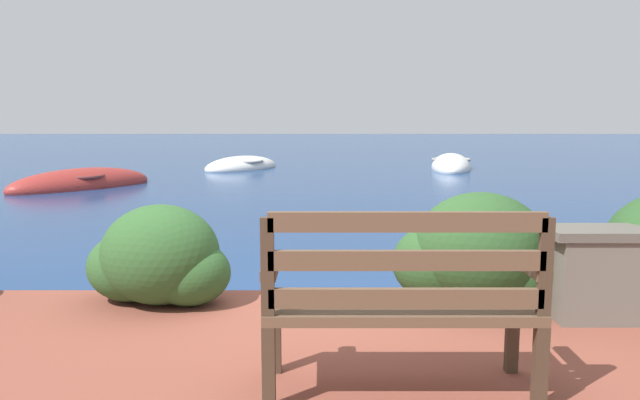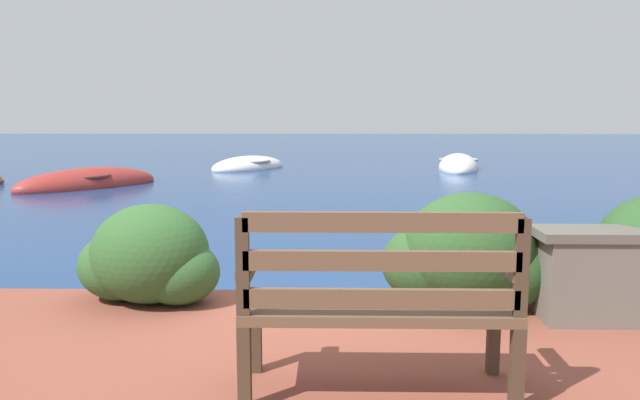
# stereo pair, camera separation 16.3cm
# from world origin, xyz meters

# --- Properties ---
(ground_plane) EXTENTS (80.00, 80.00, 0.00)m
(ground_plane) POSITION_xyz_m (0.00, 0.00, 0.00)
(ground_plane) COLOR navy
(park_bench) EXTENTS (1.32, 0.48, 0.93)m
(park_bench) POSITION_xyz_m (0.39, -1.78, 0.70)
(park_bench) COLOR #433123
(park_bench) RESTS_ON patio_terrace
(hedge_clump_left) EXTENTS (1.05, 0.76, 0.71)m
(hedge_clump_left) POSITION_xyz_m (-1.15, -0.31, 0.53)
(hedge_clump_left) COLOR #2D5628
(hedge_clump_left) RESTS_ON patio_terrace
(hedge_clump_centre) EXTENTS (1.18, 0.85, 0.80)m
(hedge_clump_centre) POSITION_xyz_m (1.12, -0.33, 0.57)
(hedge_clump_centre) COLOR #284C23
(hedge_clump_centre) RESTS_ON patio_terrace
(rowboat_nearest) EXTENTS (2.81, 3.06, 0.72)m
(rowboat_nearest) POSITION_xyz_m (-5.00, 8.31, 0.06)
(rowboat_nearest) COLOR #9E2D28
(rowboat_nearest) RESTS_ON ground_plane
(rowboat_mid) EXTENTS (2.48, 2.79, 0.63)m
(rowboat_mid) POSITION_xyz_m (-2.18, 12.60, 0.06)
(rowboat_mid) COLOR silver
(rowboat_mid) RESTS_ON ground_plane
(rowboat_far) EXTENTS (1.62, 3.20, 0.74)m
(rowboat_far) POSITION_xyz_m (3.65, 12.64, 0.06)
(rowboat_far) COLOR silver
(rowboat_far) RESTS_ON ground_plane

